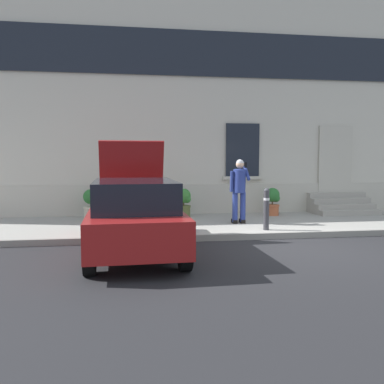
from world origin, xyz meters
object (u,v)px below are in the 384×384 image
hatchback_car_red (135,215)px  bollard_far_left (107,210)px  planter_olive (184,202)px  planter_cream (91,203)px  planter_terracotta (273,201)px  person_on_phone (239,187)px  bollard_near_person (266,207)px

hatchback_car_red → bollard_far_left: 1.66m
hatchback_car_red → planter_olive: 4.45m
planter_cream → planter_terracotta: same height
person_on_phone → planter_olive: size_ratio=2.04×
bollard_far_left → hatchback_car_red: bearing=-67.4°
hatchback_car_red → bollard_near_person: size_ratio=3.94×
planter_cream → planter_olive: same height
bollard_far_left → planter_cream: 2.81m
person_on_phone → planter_terracotta: person_on_phone is taller
bollard_near_person → planter_olive: bearing=123.1°
bollard_near_person → person_on_phone: person_on_phone is taller
person_on_phone → planter_cream: person_on_phone is taller
hatchback_car_red → bollard_near_person: bearing=25.1°
person_on_phone → planter_terracotta: bearing=52.6°
planter_terracotta → bollard_near_person: bearing=-112.9°
planter_terracotta → person_on_phone: bearing=-135.8°
bollard_near_person → planter_olive: bollard_near_person is taller
hatchback_car_red → planter_olive: size_ratio=4.78×
bollard_far_left → planter_olive: 3.42m
bollard_near_person → bollard_far_left: size_ratio=1.00×
bollard_far_left → planter_terracotta: bollard_far_left is taller
bollard_far_left → planter_cream: bollard_far_left is taller
person_on_phone → planter_terracotta: 2.11m
planter_olive → planter_terracotta: bearing=-2.7°
planter_olive → planter_terracotta: 2.79m
bollard_near_person → planter_olive: (-1.72, 2.65, -0.11)m
planter_cream → planter_terracotta: bearing=-2.3°
hatchback_car_red → person_on_phone: size_ratio=2.35×
bollard_far_left → planter_cream: size_ratio=1.22×
person_on_phone → bollard_near_person: bearing=-61.3°
bollard_far_left → planter_olive: bearing=50.6°
hatchback_car_red → person_on_phone: (2.86, 2.62, 0.35)m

